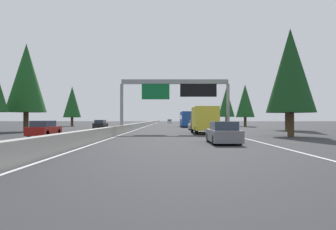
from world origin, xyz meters
TOP-DOWN VIEW (x-y plane):
  - ground_plane at (60.00, 0.00)m, footprint 320.00×320.00m
  - median_barrier at (80.00, 0.30)m, footprint 180.00×0.56m
  - shoulder_stripe_right at (70.00, -11.52)m, footprint 160.00×0.16m
  - shoulder_stripe_median at (70.00, -0.25)m, footprint 160.00×0.16m
  - sign_gantry_overhead at (32.35, -6.04)m, footprint 0.50×12.68m
  - sedan_far_center at (17.52, -8.78)m, footprint 4.40×1.80m
  - box_truck_distant_b at (31.83, -9.11)m, footprint 8.50×2.40m
  - sedan_mid_left at (43.23, -9.13)m, footprint 4.40×1.80m
  - sedan_near_right at (113.18, -5.51)m, footprint 4.40×1.80m
  - bus_near_center at (60.62, -8.95)m, footprint 11.50×2.55m
  - oncoming_near at (25.77, 6.58)m, footprint 4.40×1.80m
  - oncoming_far at (49.95, 6.67)m, footprint 4.40×1.80m
  - conifer_right_foreground at (25.63, -16.56)m, footprint 4.47×4.47m
  - conifer_right_near at (40.83, -22.17)m, footprint 5.16×5.16m
  - conifer_right_mid at (63.73, -21.89)m, footprint 4.04×4.04m
  - conifer_right_far at (79.19, -20.71)m, footprint 4.41×4.41m
  - conifer_left_near at (36.60, 13.37)m, footprint 5.04×5.04m
  - conifer_left_mid at (66.37, 16.83)m, footprint 3.98×3.98m

SIDE VIEW (x-z plane):
  - ground_plane at x=60.00m, z-range 0.00..0.00m
  - shoulder_stripe_right at x=70.00m, z-range 0.00..0.01m
  - shoulder_stripe_median at x=70.00m, z-range 0.00..0.01m
  - median_barrier at x=80.00m, z-range 0.00..0.90m
  - sedan_far_center at x=17.52m, z-range -0.05..1.42m
  - sedan_mid_left at x=43.23m, z-range -0.05..1.42m
  - sedan_near_right at x=113.18m, z-range -0.05..1.42m
  - oncoming_near at x=25.77m, z-range -0.05..1.42m
  - oncoming_far at x=49.95m, z-range -0.05..1.42m
  - box_truck_distant_b at x=31.83m, z-range 0.14..3.09m
  - bus_near_center at x=60.62m, z-range 0.17..3.27m
  - sign_gantry_overhead at x=32.35m, z-range 1.83..8.03m
  - conifer_left_mid at x=66.37m, z-range 0.97..10.01m
  - conifer_right_mid at x=63.73m, z-range 0.98..10.18m
  - conifer_right_far at x=79.19m, z-range 1.08..11.11m
  - conifer_right_foreground at x=25.63m, z-range 1.09..11.26m
  - conifer_left_near at x=36.60m, z-range 1.24..12.69m
  - conifer_right_near at x=40.83m, z-range 1.27..13.00m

